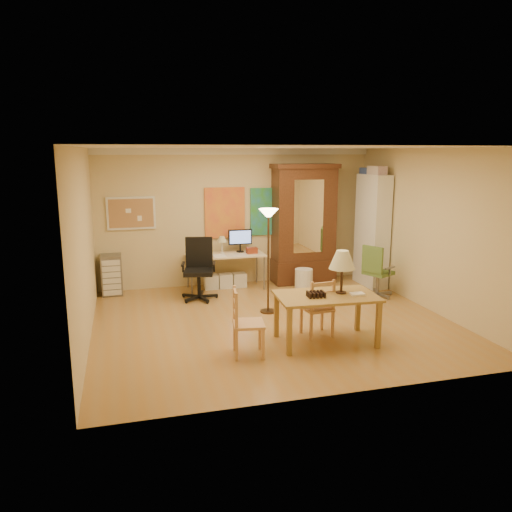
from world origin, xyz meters
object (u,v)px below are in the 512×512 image
object	(u,v)px
office_chair_green	(377,283)
bookshelf	(372,231)
computer_desk	(227,267)
office_chair_black	(199,283)
armoire	(303,232)
dining_table	(332,285)

from	to	relation	value
office_chair_green	bookshelf	distance (m)	1.19
computer_desk	office_chair_black	xyz separation A→B (m)	(-0.64, -0.60, -0.12)
armoire	dining_table	bearing A→B (deg)	-103.43
armoire	bookshelf	bearing A→B (deg)	-25.85
armoire	bookshelf	xyz separation A→B (m)	(1.22, -0.59, 0.05)
computer_desk	office_chair_green	distance (m)	2.88
dining_table	office_chair_black	xyz separation A→B (m)	(-1.48, 2.56, -0.53)
bookshelf	dining_table	bearing A→B (deg)	-126.99
office_chair_green	computer_desk	bearing A→B (deg)	153.05
dining_table	office_chair_black	size ratio (longest dim) A/B	1.28
office_chair_black	bookshelf	bearing A→B (deg)	1.56
dining_table	armoire	world-z (taller)	armoire
office_chair_green	bookshelf	size ratio (longest dim) A/B	0.44
computer_desk	office_chair_green	bearing A→B (deg)	-26.95
computer_desk	bookshelf	xyz separation A→B (m)	(2.84, -0.51, 0.68)
office_chair_black	computer_desk	bearing A→B (deg)	43.40
office_chair_green	armoire	distance (m)	1.85
dining_table	office_chair_green	world-z (taller)	dining_table
office_chair_green	bookshelf	xyz separation A→B (m)	(0.28, 0.79, 0.84)
office_chair_black	bookshelf	world-z (taller)	bookshelf
computer_desk	armoire	size ratio (longest dim) A/B	0.63
dining_table	armoire	size ratio (longest dim) A/B	0.60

